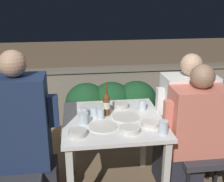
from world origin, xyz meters
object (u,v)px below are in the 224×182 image
person_navy_jumper (26,138)px  chair_right_near (215,139)px  chair_left_far (5,135)px  person_white_polo (183,121)px  beer_bottle (106,104)px  person_coral_top (192,135)px  chair_right_far (203,126)px  chair_left_near (0,154)px

person_navy_jumper → chair_right_near: (1.53, 0.01, -0.13)m
chair_left_far → chair_right_near: size_ratio=1.00×
person_white_polo → beer_bottle: size_ratio=4.58×
person_coral_top → chair_right_far: (0.22, 0.25, -0.05)m
person_navy_jumper → chair_left_far: (-0.23, 0.30, -0.13)m
chair_left_near → person_coral_top: person_coral_top is taller
person_coral_top → person_white_polo: bearing=87.4°
chair_left_far → chair_right_far: same height
chair_left_far → person_white_polo: person_white_polo is taller
person_navy_jumper → beer_bottle: bearing=19.2°
chair_left_far → person_white_polo: 1.56m
chair_left_far → beer_bottle: bearing=-5.3°
chair_right_far → beer_bottle: bearing=-177.9°
chair_left_near → person_navy_jumper: size_ratio=0.69×
chair_left_near → chair_right_near: bearing=0.2°
chair_right_near → person_coral_top: bearing=180.0°
chair_left_near → chair_right_far: bearing=8.3°
person_white_polo → person_navy_jumper: bearing=-169.2°
person_coral_top → chair_left_near: bearing=-179.7°
chair_left_near → chair_left_far: size_ratio=1.00×
person_coral_top → person_white_polo: (0.01, 0.25, 0.01)m
person_coral_top → beer_bottle: 0.75m
chair_right_far → chair_left_near: bearing=-171.7°
person_white_polo → beer_bottle: bearing=-177.3°
chair_right_near → beer_bottle: bearing=166.4°
person_coral_top → person_white_polo: person_white_polo is taller
chair_left_near → person_white_polo: size_ratio=0.76×
chair_left_near → person_white_polo: bearing=9.4°
chair_left_near → beer_bottle: beer_bottle is taller
person_white_polo → chair_left_near: bearing=-170.6°
chair_right_far → beer_bottle: (-0.90, -0.03, 0.28)m
chair_left_near → person_white_polo: 1.56m
chair_right_near → beer_bottle: beer_bottle is taller
chair_right_near → person_coral_top: 0.21m
person_coral_top → beer_bottle: person_coral_top is taller
chair_left_far → person_coral_top: bearing=-10.8°
person_navy_jumper → chair_right_far: 1.56m
chair_left_far → chair_right_far: 1.77m
person_navy_jumper → person_white_polo: 1.36m
chair_left_near → person_white_polo: (1.53, 0.25, 0.07)m
person_white_polo → beer_bottle: 0.73m
person_navy_jumper → chair_right_near: bearing=0.3°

